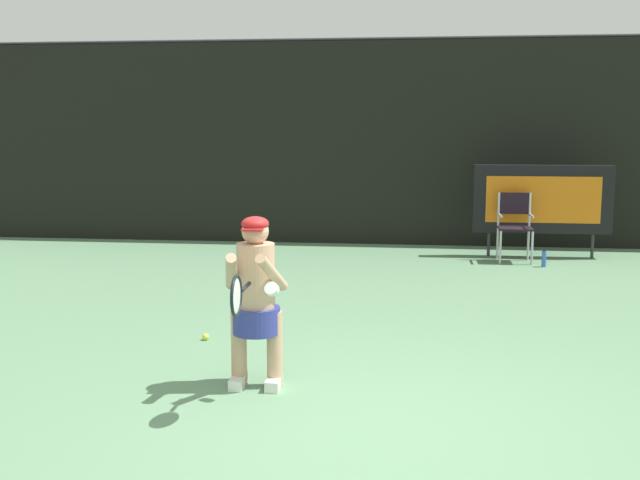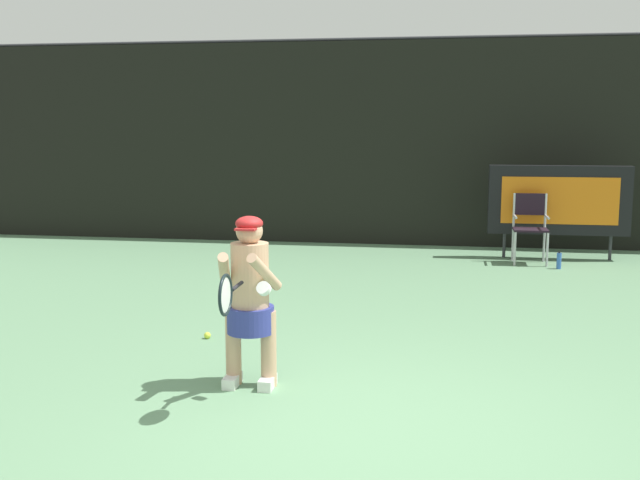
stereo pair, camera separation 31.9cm
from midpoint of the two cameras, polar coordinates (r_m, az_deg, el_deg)
The scene contains 8 objects.
ground at distance 5.43m, azimuth 1.60°, elevation -14.74°, with size 18.00×22.00×0.03m.
backdrop_screen at distance 13.66m, azimuth 5.05°, elevation 7.23°, with size 18.00×0.12×3.66m.
scoreboard at distance 12.76m, azimuth 15.63°, elevation 2.95°, with size 2.20×0.21×1.50m.
umpire_chair at distance 12.29m, azimuth 13.68°, elevation 1.28°, with size 0.52×0.44×1.08m.
water_bottle at distance 11.99m, azimuth 15.71°, elevation -1.38°, with size 0.07×0.07×0.27m.
tennis_player at distance 6.23m, azimuth -6.30°, elevation -4.26°, with size 0.53×0.60×1.42m.
tennis_racket at distance 5.55m, azimuth -7.88°, elevation -4.12°, with size 0.03×0.60×0.31m.
tennis_ball_loose at distance 7.81m, azimuth -9.74°, elevation -7.17°, with size 0.07×0.07×0.07m.
Camera 1 is at (0.30, -5.17, 2.15)m, focal length 42.69 mm.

